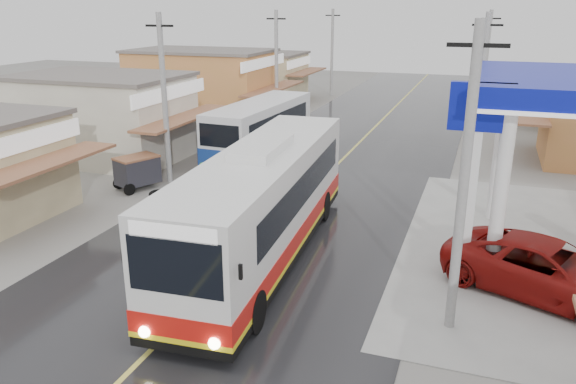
{
  "coord_description": "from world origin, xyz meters",
  "views": [
    {
      "loc": [
        7.31,
        -13.98,
        8.26
      ],
      "look_at": [
        0.67,
        4.78,
        1.64
      ],
      "focal_mm": 35.0,
      "sensor_mm": 36.0,
      "label": 1
    }
  ],
  "objects_px": {
    "coach_bus": "(264,204)",
    "tricycle_near": "(137,170)",
    "second_bus": "(260,128)",
    "jeepney": "(548,269)",
    "tyre_stack": "(160,197)",
    "cyclist": "(205,189)"
  },
  "relations": [
    {
      "from": "jeepney",
      "to": "cyclist",
      "type": "distance_m",
      "value": 14.15
    },
    {
      "from": "jeepney",
      "to": "tricycle_near",
      "type": "height_order",
      "value": "jeepney"
    },
    {
      "from": "jeepney",
      "to": "tricycle_near",
      "type": "bearing_deg",
      "value": 97.55
    },
    {
      "from": "coach_bus",
      "to": "jeepney",
      "type": "relative_size",
      "value": 2.18
    },
    {
      "from": "coach_bus",
      "to": "second_bus",
      "type": "relative_size",
      "value": 1.37
    },
    {
      "from": "jeepney",
      "to": "cyclist",
      "type": "height_order",
      "value": "cyclist"
    },
    {
      "from": "second_bus",
      "to": "tricycle_near",
      "type": "xyz_separation_m",
      "value": [
        -3.27,
        -7.34,
        -0.78
      ]
    },
    {
      "from": "tricycle_near",
      "to": "tyre_stack",
      "type": "bearing_deg",
      "value": -10.32
    },
    {
      "from": "jeepney",
      "to": "tyre_stack",
      "type": "bearing_deg",
      "value": 100.34
    },
    {
      "from": "cyclist",
      "to": "tyre_stack",
      "type": "distance_m",
      "value": 2.03
    },
    {
      "from": "tyre_stack",
      "to": "second_bus",
      "type": "bearing_deg",
      "value": 81.78
    },
    {
      "from": "coach_bus",
      "to": "second_bus",
      "type": "xyz_separation_m",
      "value": [
        -5.2,
        12.42,
        -0.27
      ]
    },
    {
      "from": "cyclist",
      "to": "coach_bus",
      "type": "bearing_deg",
      "value": -49.1
    },
    {
      "from": "cyclist",
      "to": "tyre_stack",
      "type": "xyz_separation_m",
      "value": [
        -1.87,
        -0.72,
        -0.36
      ]
    },
    {
      "from": "tyre_stack",
      "to": "cyclist",
      "type": "bearing_deg",
      "value": 21.04
    },
    {
      "from": "jeepney",
      "to": "cyclist",
      "type": "bearing_deg",
      "value": 95.86
    },
    {
      "from": "tricycle_near",
      "to": "tyre_stack",
      "type": "height_order",
      "value": "tricycle_near"
    },
    {
      "from": "coach_bus",
      "to": "tyre_stack",
      "type": "xyz_separation_m",
      "value": [
        -6.46,
        3.73,
        -1.71
      ]
    },
    {
      "from": "coach_bus",
      "to": "cyclist",
      "type": "relative_size",
      "value": 7.07
    },
    {
      "from": "coach_bus",
      "to": "tricycle_near",
      "type": "distance_m",
      "value": 9.94
    },
    {
      "from": "coach_bus",
      "to": "tyre_stack",
      "type": "bearing_deg",
      "value": 146.32
    },
    {
      "from": "coach_bus",
      "to": "tyre_stack",
      "type": "distance_m",
      "value": 7.65
    }
  ]
}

